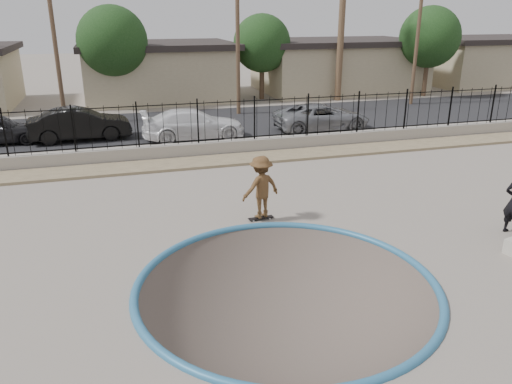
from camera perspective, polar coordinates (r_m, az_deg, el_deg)
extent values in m
cube|color=slate|center=(23.74, -7.13, 2.59)|extent=(120.00, 120.00, 2.20)
torus|color=teal|center=(11.65, 3.51, -10.62)|extent=(7.04, 7.04, 0.20)
cube|color=tan|center=(20.76, -5.98, 3.43)|extent=(42.00, 1.60, 0.11)
cube|color=gray|center=(21.74, -6.54, 4.83)|extent=(42.00, 0.45, 0.60)
cube|color=black|center=(21.64, -6.58, 5.91)|extent=(40.00, 0.04, 0.03)
cube|color=black|center=(21.31, -6.75, 10.03)|extent=(40.00, 0.04, 0.04)
cube|color=black|center=(28.26, -8.93, 7.64)|extent=(90.00, 8.00, 0.04)
cube|color=tan|center=(37.31, -11.12, 13.16)|extent=(10.00, 8.00, 3.50)
cube|color=#292322|center=(37.14, -11.33, 16.14)|extent=(10.60, 8.60, 0.40)
cube|color=tan|center=(41.05, 9.28, 13.85)|extent=(12.00, 8.00, 3.50)
cube|color=#292322|center=(40.90, 9.44, 16.57)|extent=(12.60, 8.60, 0.40)
cube|color=tan|center=(48.69, 24.79, 13.26)|extent=(11.00, 8.00, 3.50)
cube|color=#292322|center=(48.56, 25.13, 15.53)|extent=(11.60, 8.60, 0.40)
cylinder|color=brown|center=(35.93, 9.74, 18.20)|extent=(0.44, 0.44, 10.00)
cylinder|color=#473323|center=(29.56, -22.03, 15.81)|extent=(0.24, 0.24, 9.00)
cylinder|color=#473323|center=(30.37, -2.11, 17.72)|extent=(0.24, 0.24, 9.50)
cylinder|color=#473323|center=(35.31, 18.01, 16.71)|extent=(0.24, 0.24, 9.00)
cylinder|color=#473323|center=(33.71, -15.65, 11.68)|extent=(0.34, 0.34, 3.00)
sphere|color=#143311|center=(33.46, -16.10, 16.25)|extent=(4.32, 4.32, 4.32)
cylinder|color=#473323|center=(36.26, 0.67, 12.73)|extent=(0.34, 0.34, 2.75)
sphere|color=#143311|center=(36.03, 0.68, 16.64)|extent=(3.96, 3.96, 3.96)
cylinder|color=#473323|center=(39.69, 18.81, 12.51)|extent=(0.34, 0.34, 3.00)
sphere|color=#143311|center=(39.48, 19.25, 16.39)|extent=(4.32, 4.32, 4.32)
imported|color=brown|center=(14.73, 0.57, 0.21)|extent=(1.36, 1.01, 1.88)
cube|color=black|center=(15.05, 0.56, -2.96)|extent=(0.79, 0.25, 0.02)
cylinder|color=silver|center=(14.92, -0.28, -3.32)|extent=(0.05, 0.03, 0.05)
cylinder|color=silver|center=(15.04, -0.47, -3.11)|extent=(0.05, 0.03, 0.05)
cylinder|color=silver|center=(15.09, 1.59, -3.04)|extent=(0.05, 0.03, 0.05)
cylinder|color=silver|center=(15.22, 1.39, -2.84)|extent=(0.05, 0.03, 0.05)
imported|color=black|center=(25.67, -19.47, 7.33)|extent=(4.81, 1.91, 1.56)
imported|color=white|center=(24.66, -7.16, 7.69)|extent=(4.96, 2.04, 1.44)
imported|color=gray|center=(26.55, 7.54, 8.50)|extent=(5.07, 2.42, 1.39)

